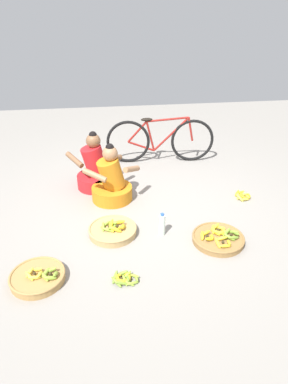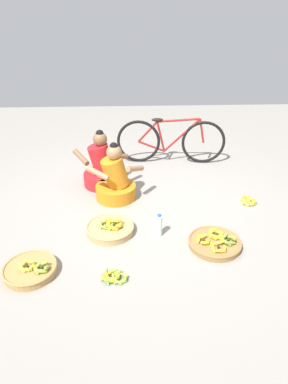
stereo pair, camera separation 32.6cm
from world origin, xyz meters
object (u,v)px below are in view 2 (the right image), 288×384
Objects in this scene: vendor_woman_behind at (102,168)px; water_bottle at (159,226)px; banana_basket_front_left at (30,269)px; vendor_woman_front at (115,181)px; bicycle_leaning at (171,141)px; loose_bananas_near_vendor at (249,201)px; banana_basket_near_bicycle at (215,242)px; loose_bananas_mid_left at (114,277)px; banana_basket_front_center at (110,228)px.

vendor_woman_behind is 1.42m from water_bottle.
vendor_woman_front is at bearing 61.45° from banana_basket_front_left.
loose_bananas_near_vendor is at bearing -57.27° from bicycle_leaning.
water_bottle reaches higher than banana_basket_near_bicycle.
loose_bananas_near_vendor is 1.37m from water_bottle.
loose_bananas_mid_left is (0.02, -1.51, -0.22)m from vendor_woman_front.
vendor_woman_front is 1.53m from loose_bananas_mid_left.
vendor_woman_front reaches higher than banana_basket_near_bicycle.
loose_bananas_near_vendor is at bearing 37.72° from loose_bananas_mid_left.
vendor_woman_front reaches higher than banana_basket_front_center.
loose_bananas_near_vendor is at bearing -7.06° from vendor_woman_front.
banana_basket_front_center is at bearing 41.18° from banana_basket_front_left.
vendor_woman_behind is at bearing 72.49° from banana_basket_front_left.
banana_basket_front_center is 0.96m from banana_basket_front_left.
water_bottle is at bearing -9.01° from banana_basket_front_center.
water_bottle is (1.25, 0.54, 0.08)m from banana_basket_front_left.
banana_basket_near_bicycle is at bearing -126.63° from loose_bananas_near_vendor.
banana_basket_front_left is 1.96× the size of loose_bananas_near_vendor.
water_bottle reaches higher than loose_bananas_near_vendor.
banana_basket_front_center is at bearing 164.87° from banana_basket_near_bicycle.
bicycle_leaning reaches higher than banana_basket_front_center.
water_bottle is at bearing -99.92° from bicycle_leaning.
water_bottle is (-0.35, -1.98, -0.23)m from bicycle_leaning.
vendor_woman_behind is at bearing 119.08° from water_bottle.
bicycle_leaning is 3.01m from banana_basket_front_left.
banana_basket_front_center is (0.16, -1.15, -0.20)m from vendor_woman_behind.
loose_bananas_mid_left is at bearing -85.27° from banana_basket_front_center.
vendor_woman_front reaches higher than water_bottle.
bicycle_leaning reaches higher than loose_bananas_mid_left.
loose_bananas_mid_left is at bearing -107.21° from bicycle_leaning.
banana_basket_near_bicycle is at bearing -49.05° from vendor_woman_behind.
vendor_woman_front is 1.52m from banana_basket_near_bicycle.
vendor_woman_front is 1.52× the size of banana_basket_front_left.
loose_bananas_mid_left is 1.08× the size of loose_bananas_near_vendor.
banana_basket_near_bicycle is at bearing 10.27° from banana_basket_front_left.
water_bottle reaches higher than loose_bananas_mid_left.
banana_basket_front_center reaches higher than banana_basket_front_left.
banana_basket_front_center reaches higher than loose_bananas_mid_left.
banana_basket_front_left is (-1.60, -2.53, -0.31)m from bicycle_leaning.
loose_bananas_near_vendor is (1.74, 0.56, -0.02)m from banana_basket_front_center.
banana_basket_near_bicycle is (0.23, -2.20, -0.31)m from bicycle_leaning.
banana_basket_near_bicycle is (1.26, -1.45, -0.21)m from vendor_woman_behind.
vendor_woman_front reaches higher than loose_bananas_near_vendor.
loose_bananas_mid_left is 1.03× the size of water_bottle.
banana_basket_front_center is 0.74m from loose_bananas_mid_left.
bicycle_leaning reaches higher than banana_basket_near_bicycle.
bicycle_leaning is 2.03m from water_bottle.
loose_bananas_mid_left is at bearing -157.01° from banana_basket_near_bicycle.
bicycle_leaning is 3.19× the size of banana_basket_front_center.
loose_bananas_near_vendor is at bearing 53.37° from banana_basket_near_bicycle.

